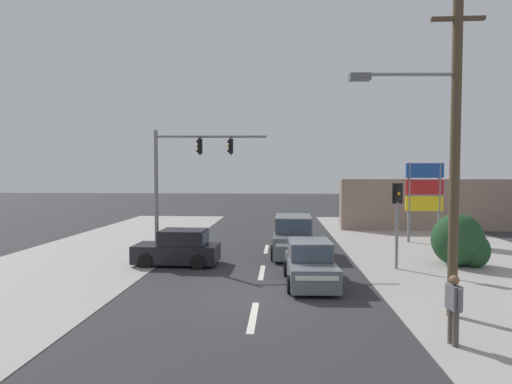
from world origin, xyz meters
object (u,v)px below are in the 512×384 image
shopping_plaza_sign (424,191)px  hatchback_oncoming_near (310,264)px  traffic_signal_mast (184,170)px  pedestal_signal_right_kerb (397,211)px  hatchback_crossing_left (179,249)px  pedestrian_at_kerb (454,306)px  utility_pole_foreground_right (450,136)px  suv_receding_far (293,237)px

shopping_plaza_sign → hatchback_oncoming_near: bearing=-128.2°
traffic_signal_mast → pedestal_signal_right_kerb: bearing=-11.6°
hatchback_crossing_left → pedestal_signal_right_kerb: bearing=-1.8°
shopping_plaza_sign → hatchback_oncoming_near: 11.82m
pedestrian_at_kerb → utility_pole_foreground_right: bearing=71.8°
shopping_plaza_sign → utility_pole_foreground_right: bearing=-106.6°
shopping_plaza_sign → hatchback_crossing_left: size_ratio=1.25×
pedestal_signal_right_kerb → suv_receding_far: bearing=146.1°
traffic_signal_mast → shopping_plaza_sign: bearing=20.7°
hatchback_oncoming_near → pedestrian_at_kerb: size_ratio=2.27×
traffic_signal_mast → hatchback_crossing_left: 3.81m
shopping_plaza_sign → pedestrian_at_kerb: size_ratio=2.82×
utility_pole_foreground_right → traffic_signal_mast: (-9.15, 7.44, -0.80)m
pedestal_signal_right_kerb → hatchback_oncoming_near: pedestal_signal_right_kerb is taller
suv_receding_far → hatchback_crossing_left: suv_receding_far is taller
shopping_plaza_sign → pedestrian_at_kerb: bearing=-106.8°
shopping_plaza_sign → hatchback_crossing_left: (-12.65, -6.46, -2.28)m
utility_pole_foreground_right → pedestrian_at_kerb: size_ratio=5.62×
pedestrian_at_kerb → hatchback_oncoming_near: bearing=119.6°
suv_receding_far → hatchback_oncoming_near: size_ratio=1.23×
suv_receding_far → hatchback_oncoming_near: suv_receding_far is taller
pedestal_signal_right_kerb → pedestrian_at_kerb: (-0.84, -7.43, -1.49)m
utility_pole_foreground_right → traffic_signal_mast: 11.82m
traffic_signal_mast → suv_receding_far: 6.19m
utility_pole_foreground_right → shopping_plaza_sign: utility_pole_foreground_right is taller
pedestal_signal_right_kerb → traffic_signal_mast: bearing=168.4°
suv_receding_far → hatchback_oncoming_near: 5.19m
traffic_signal_mast → shopping_plaza_sign: 13.74m
suv_receding_far → hatchback_oncoming_near: bearing=-85.0°
hatchback_crossing_left → shopping_plaza_sign: bearing=27.1°
pedestal_signal_right_kerb → hatchback_oncoming_near: 4.73m
pedestal_signal_right_kerb → shopping_plaza_sign: size_ratio=0.77×
pedestal_signal_right_kerb → shopping_plaza_sign: bearing=63.0°
pedestal_signal_right_kerb → hatchback_oncoming_near: bearing=-147.6°
hatchback_oncoming_near → pedestrian_at_kerb: pedestrian_at_kerb is taller
traffic_signal_mast → hatchback_crossing_left: bearing=-84.5°
suv_receding_far → hatchback_crossing_left: bearing=-153.5°
pedestal_signal_right_kerb → suv_receding_far: 5.25m
pedestal_signal_right_kerb → hatchback_crossing_left: (-9.20, 0.30, -1.71)m
utility_pole_foreground_right → shopping_plaza_sign: 12.96m
hatchback_crossing_left → suv_receding_far: bearing=26.5°
traffic_signal_mast → hatchback_oncoming_near: bearing=-37.2°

